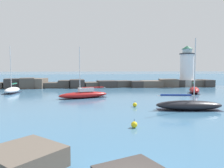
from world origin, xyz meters
name	(u,v)px	position (x,y,z in m)	size (l,w,h in m)	color
open_sea_beyond	(90,77)	(0.00, 108.08, 0.00)	(400.00, 116.00, 0.01)	#2D5B7F
breakwater_jetty	(102,84)	(2.21, 48.04, 0.94)	(60.38, 6.87, 2.57)	#4C443D
lighthouse	(187,69)	(25.21, 48.17, 4.63)	(4.79, 4.79, 11.00)	gray
sailboat_moored_0	(84,94)	(-2.29, 28.03, 0.63)	(8.51, 4.58, 8.46)	maroon
sailboat_moored_1	(194,90)	(19.33, 32.40, 0.68)	(3.65, 5.81, 8.05)	maroon
sailboat_moored_2	(189,105)	(10.29, 16.17, 0.59)	(8.02, 3.28, 8.51)	black
sailboat_moored_3	(12,90)	(-16.55, 36.82, 0.63)	(2.37, 5.65, 9.28)	white
mooring_buoy_orange_near	(134,125)	(2.14, 9.28, 0.27)	(0.54, 0.54, 0.74)	yellow
mooring_buoy_far_side	(135,105)	(4.35, 18.98, 0.28)	(0.56, 0.56, 0.76)	yellow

